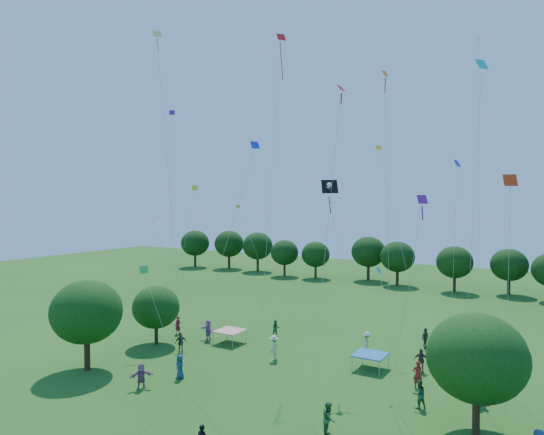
{
  "coord_description": "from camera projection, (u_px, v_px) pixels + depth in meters",
  "views": [
    {
      "loc": [
        16.29,
        -13.19,
        12.11
      ],
      "look_at": [
        0.0,
        14.0,
        11.0
      ],
      "focal_mm": 32.0,
      "sensor_mm": 36.0,
      "label": 1
    }
  ],
  "objects": [
    {
      "name": "near_tree_west",
      "position": [
        87.0,
        312.0,
        34.46
      ],
      "size": [
        5.02,
        5.02,
        6.45
      ],
      "color": "#422B19",
      "rests_on": "ground"
    },
    {
      "name": "near_tree_north",
      "position": [
        156.0,
        307.0,
        40.74
      ],
      "size": [
        3.97,
        3.97,
        4.93
      ],
      "color": "#422B19",
      "rests_on": "ground"
    },
    {
      "name": "near_tree_east",
      "position": [
        477.0,
        358.0,
        24.93
      ],
      "size": [
        5.08,
        5.08,
        6.31
      ],
      "color": "#422B19",
      "rests_on": "ground"
    },
    {
      "name": "treeline",
      "position": [
        412.0,
        257.0,
        68.36
      ],
      "size": [
        88.01,
        8.77,
        6.77
      ],
      "color": "#422B19",
      "rests_on": "ground"
    },
    {
      "name": "tent_red_stripe",
      "position": [
        230.0,
        331.0,
        41.11
      ],
      "size": [
        2.2,
        2.2,
        1.1
      ],
      "color": "red",
      "rests_on": "ground"
    },
    {
      "name": "tent_blue",
      "position": [
        370.0,
        355.0,
        34.75
      ],
      "size": [
        2.2,
        2.2,
        1.1
      ],
      "color": "#1A62AC",
      "rests_on": "ground"
    },
    {
      "name": "crowd_person_1",
      "position": [
        418.0,
        374.0,
        31.28
      ],
      "size": [
        0.78,
        0.71,
        1.76
      ],
      "primitive_type": "imported",
      "rotation": [
        0.0,
        0.0,
        3.72
      ],
      "color": "maroon",
      "rests_on": "ground"
    },
    {
      "name": "crowd_person_2",
      "position": [
        419.0,
        394.0,
        28.21
      ],
      "size": [
        0.9,
        0.9,
        1.68
      ],
      "primitive_type": "imported",
      "rotation": [
        0.0,
        0.0,
        3.92
      ],
      "color": "#285D37",
      "rests_on": "ground"
    },
    {
      "name": "crowd_person_3",
      "position": [
        367.0,
        343.0,
        38.16
      ],
      "size": [
        0.89,
        1.26,
        1.77
      ],
      "primitive_type": "imported",
      "rotation": [
        0.0,
        0.0,
        1.92
      ],
      "color": "beige",
      "rests_on": "ground"
    },
    {
      "name": "crowd_person_4",
      "position": [
        181.0,
        342.0,
        38.55
      ],
      "size": [
        0.94,
        1.0,
        1.61
      ],
      "primitive_type": "imported",
      "rotation": [
        0.0,
        0.0,
        4.01
      ],
      "color": "#39322E",
      "rests_on": "ground"
    },
    {
      "name": "crowd_person_5",
      "position": [
        480.0,
        390.0,
        28.7
      ],
      "size": [
        0.82,
        1.66,
        1.7
      ],
      "primitive_type": "imported",
      "rotation": [
        0.0,
        0.0,
        1.41
      ],
      "color": "#9E5C91",
      "rests_on": "ground"
    },
    {
      "name": "crowd_person_6",
      "position": [
        180.0,
        367.0,
        32.93
      ],
      "size": [
        0.91,
        0.71,
        1.63
      ],
      "primitive_type": "imported",
      "rotation": [
        0.0,
        0.0,
        5.88
      ],
      "color": "navy",
      "rests_on": "ground"
    },
    {
      "name": "crowd_person_7",
      "position": [
        474.0,
        387.0,
        29.17
      ],
      "size": [
        0.53,
        0.72,
        1.76
      ],
      "primitive_type": "imported",
      "rotation": [
        0.0,
        0.0,
        4.89
      ],
      "color": "maroon",
      "rests_on": "ground"
    },
    {
      "name": "crowd_person_8",
      "position": [
        329.0,
        419.0,
        24.91
      ],
      "size": [
        0.7,
        0.96,
        1.75
      ],
      "primitive_type": "imported",
      "rotation": [
        0.0,
        0.0,
        1.87
      ],
      "color": "#2B6437",
      "rests_on": "ground"
    },
    {
      "name": "crowd_person_9",
      "position": [
        274.0,
        348.0,
        36.76
      ],
      "size": [
        0.69,
        1.29,
        1.88
      ],
      "primitive_type": "imported",
      "rotation": [
        0.0,
        0.0,
        4.83
      ],
      "color": "beige",
      "rests_on": "ground"
    },
    {
      "name": "crowd_person_10",
      "position": [
        425.0,
        338.0,
        39.69
      ],
      "size": [
        0.72,
        1.07,
        1.67
      ],
      "primitive_type": "imported",
      "rotation": [
        0.0,
        0.0,
        1.26
      ],
      "color": "#433B36",
      "rests_on": "ground"
    },
    {
      "name": "crowd_person_11",
      "position": [
        141.0,
        376.0,
        31.18
      ],
      "size": [
        1.31,
        1.55,
        1.62
      ],
      "primitive_type": "imported",
      "rotation": [
        0.0,
        0.0,
        0.96
      ],
      "color": "#874E79",
      "rests_on": "ground"
    },
    {
      "name": "crowd_person_12",
      "position": [
        486.0,
        350.0,
        36.39
      ],
      "size": [
        0.83,
        0.97,
        1.73
      ],
      "primitive_type": "imported",
      "rotation": [
        0.0,
        0.0,
        4.18
      ],
      "color": "#1A1F4E",
      "rests_on": "ground"
    },
    {
      "name": "crowd_person_13",
      "position": [
        178.0,
        325.0,
        43.79
      ],
      "size": [
        0.62,
        0.4,
        1.64
      ],
      "primitive_type": "imported",
      "rotation": [
        0.0,
        0.0,
        0.02
      ],
      "color": "maroon",
      "rests_on": "ground"
    },
    {
      "name": "crowd_person_14",
      "position": [
        276.0,
        328.0,
        42.95
      ],
      "size": [
        0.82,
        0.82,
        1.53
      ],
      "primitive_type": "imported",
      "rotation": [
        0.0,
        0.0,
        0.79
      ],
      "color": "#2B6632",
      "rests_on": "ground"
    },
    {
      "name": "crowd_person_15",
      "position": [
        473.0,
        383.0,
        29.98
      ],
      "size": [
        1.07,
        1.02,
        1.56
      ],
      "primitive_type": "imported",
      "rotation": [
        0.0,
        0.0,
        2.41
      ],
      "color": "#B5B491",
      "rests_on": "ground"
    },
    {
      "name": "crowd_person_16",
      "position": [
        421.0,
        360.0,
        34.13
      ],
      "size": [
        1.07,
        0.71,
        1.68
      ],
      "primitive_type": "imported",
      "rotation": [
        0.0,
        0.0,
        0.3
      ],
      "color": "#433735",
      "rests_on": "ground"
    },
    {
      "name": "crowd_person_17",
      "position": [
        208.0,
        330.0,
        41.84
      ],
      "size": [
        1.79,
        1.06,
        1.81
      ],
      "primitive_type": "imported",
      "rotation": [
        0.0,
        0.0,
        -0.29
      ],
      "color": "#AA65AD",
      "rests_on": "ground"
    },
    {
      "name": "pirate_kite",
      "position": [
        330.0,
        190.0,
        34.11
      ],
      "size": [
        5.12,
        6.1,
        12.3
      ],
      "color": "black"
    },
    {
      "name": "red_high_kite",
      "position": [
        278.0,
        93.0,
        37.85
      ],
      "size": [
        3.72,
        9.2,
        24.45
      ],
      "color": "red"
    },
    {
      "name": "small_kite_0",
      "position": [
        387.0,
        173.0,
        26.76
      ],
      "size": [
        0.41,
        2.56,
        17.8
      ],
      "color": "orange"
    },
    {
      "name": "small_kite_1",
      "position": [
        250.0,
        238.0,
        46.64
      ],
      "size": [
        4.9,
        0.58,
        10.42
      ],
      "color": "#D99C0B"
    },
    {
      "name": "small_kite_2",
      "position": [
        389.0,
        195.0,
        40.99
      ],
      "size": [
        5.28,
        4.24,
        15.66
      ],
      "color": "gold"
    },
    {
      "name": "small_kite_3",
      "position": [
        146.0,
        276.0,
        38.68
      ],
      "size": [
        3.69,
        1.18,
        5.55
      ],
      "color": "green"
    },
    {
      "name": "small_kite_4",
      "position": [
        456.0,
        206.0,
        31.98
      ],
      "size": [
        0.42,
        0.9,
        13.51
      ],
      "color": "#112BAF"
    },
    {
      "name": "small_kite_5",
      "position": [
        172.0,
        169.0,
        43.32
      ],
      "size": [
        1.43,
        1.83,
        18.99
      ],
      "color": "#761893"
    },
    {
      "name": "small_kite_6",
      "position": [
        162.0,
        252.0,
        43.61
      ],
      "size": [
        2.66,
        0.83,
        8.88
      ],
      "color": "white"
    },
    {
      "name": "small_kite_7",
      "position": [
        478.0,
        122.0,
        29.27
      ],
      "size": [
        1.27,
        1.43,
        19.29
      ],
      "color": "#0BAC98"
    },
    {
      "name": "small_kite_8",
      "position": [
        333.0,
        174.0,
        26.68
      ],
      "size": [
        1.32,
        1.59,
        17.18
      ],
      "color": "red"
    },
    {
      "name": "small_kite_9",
      "position": [
        510.0,
        220.0,
        23.36
      ],
      "size": [
        0.7,
        1.35,
        12.07
      ],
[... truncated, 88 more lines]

